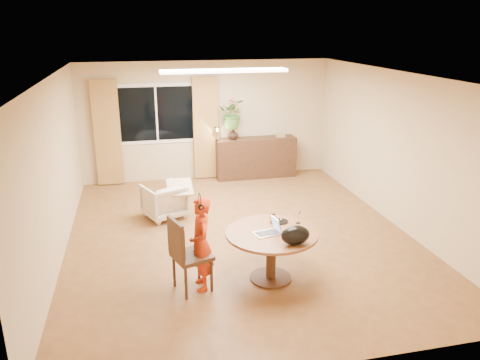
# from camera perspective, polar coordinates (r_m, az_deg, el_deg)

# --- Properties ---
(floor) EXTENTS (6.50, 6.50, 0.00)m
(floor) POSITION_cam_1_polar(r_m,az_deg,el_deg) (7.81, -0.07, -6.76)
(floor) COLOR brown
(floor) RESTS_ON ground
(ceiling) EXTENTS (6.50, 6.50, 0.00)m
(ceiling) POSITION_cam_1_polar(r_m,az_deg,el_deg) (7.10, -0.07, 12.60)
(ceiling) COLOR white
(ceiling) RESTS_ON wall_back
(wall_back) EXTENTS (5.50, 0.00, 5.50)m
(wall_back) POSITION_cam_1_polar(r_m,az_deg,el_deg) (10.46, -4.02, 7.22)
(wall_back) COLOR tan
(wall_back) RESTS_ON floor
(wall_left) EXTENTS (0.00, 6.50, 6.50)m
(wall_left) POSITION_cam_1_polar(r_m,az_deg,el_deg) (7.28, -21.69, 0.97)
(wall_left) COLOR tan
(wall_left) RESTS_ON floor
(wall_right) EXTENTS (0.00, 6.50, 6.50)m
(wall_right) POSITION_cam_1_polar(r_m,az_deg,el_deg) (8.37, 18.65, 3.47)
(wall_right) COLOR tan
(wall_right) RESTS_ON floor
(window) EXTENTS (1.70, 0.03, 1.30)m
(window) POSITION_cam_1_polar(r_m,az_deg,el_deg) (10.30, -10.14, 7.94)
(window) COLOR white
(window) RESTS_ON wall_back
(curtain_left) EXTENTS (0.55, 0.08, 2.25)m
(curtain_left) POSITION_cam_1_polar(r_m,az_deg,el_deg) (10.30, -15.87, 5.51)
(curtain_left) COLOR olive
(curtain_left) RESTS_ON wall_back
(curtain_right) EXTENTS (0.55, 0.08, 2.25)m
(curtain_right) POSITION_cam_1_polar(r_m,az_deg,el_deg) (10.39, -4.19, 6.27)
(curtain_right) COLOR olive
(curtain_right) RESTS_ON wall_back
(ceiling_panel) EXTENTS (2.20, 0.35, 0.05)m
(ceiling_panel) POSITION_cam_1_polar(r_m,az_deg,el_deg) (8.28, -1.95, 13.17)
(ceiling_panel) COLOR white
(ceiling_panel) RESTS_ON ceiling
(dining_table) EXTENTS (1.24, 1.24, 0.70)m
(dining_table) POSITION_cam_1_polar(r_m,az_deg,el_deg) (6.32, 3.85, -7.56)
(dining_table) COLOR brown
(dining_table) RESTS_ON floor
(dining_chair) EXTENTS (0.61, 0.58, 1.03)m
(dining_chair) POSITION_cam_1_polar(r_m,az_deg,el_deg) (6.13, -5.88, -8.94)
(dining_chair) COLOR #321D10
(dining_chair) RESTS_ON floor
(child) EXTENTS (0.47, 0.32, 1.26)m
(child) POSITION_cam_1_polar(r_m,az_deg,el_deg) (6.11, -4.77, -7.76)
(child) COLOR red
(child) RESTS_ON floor
(laptop) EXTENTS (0.36, 0.28, 0.22)m
(laptop) POSITION_cam_1_polar(r_m,az_deg,el_deg) (6.15, 3.23, -5.67)
(laptop) COLOR #B7B7BC
(laptop) RESTS_ON dining_table
(tumbler) EXTENTS (0.09, 0.09, 0.12)m
(tumbler) POSITION_cam_1_polar(r_m,az_deg,el_deg) (6.52, 4.01, -4.72)
(tumbler) COLOR white
(tumbler) RESTS_ON dining_table
(wine_glass) EXTENTS (0.08, 0.08, 0.19)m
(wine_glass) POSITION_cam_1_polar(r_m,az_deg,el_deg) (6.52, 7.14, -4.48)
(wine_glass) COLOR white
(wine_glass) RESTS_ON dining_table
(pot_lid) EXTENTS (0.25, 0.25, 0.03)m
(pot_lid) POSITION_cam_1_polar(r_m,az_deg,el_deg) (6.56, 5.01, -5.00)
(pot_lid) COLOR white
(pot_lid) RESTS_ON dining_table
(handbag) EXTENTS (0.40, 0.28, 0.25)m
(handbag) POSITION_cam_1_polar(r_m,az_deg,el_deg) (5.90, 6.77, -6.70)
(handbag) COLOR black
(handbag) RESTS_ON dining_table
(armchair) EXTENTS (0.88, 0.89, 0.63)m
(armchair) POSITION_cam_1_polar(r_m,az_deg,el_deg) (8.53, -9.24, -2.49)
(armchair) COLOR beige
(armchair) RESTS_ON floor
(throw) EXTENTS (0.45, 0.55, 0.03)m
(throw) POSITION_cam_1_polar(r_m,az_deg,el_deg) (8.40, -7.38, -0.35)
(throw) COLOR beige
(throw) RESTS_ON armchair
(sideboard) EXTENTS (1.81, 0.44, 0.90)m
(sideboard) POSITION_cam_1_polar(r_m,az_deg,el_deg) (10.64, 1.93, 2.75)
(sideboard) COLOR #321D10
(sideboard) RESTS_ON floor
(vase) EXTENTS (0.24, 0.24, 0.25)m
(vase) POSITION_cam_1_polar(r_m,az_deg,el_deg) (10.38, -0.85, 5.65)
(vase) COLOR black
(vase) RESTS_ON sideboard
(bouquet) EXTENTS (0.73, 0.68, 0.66)m
(bouquet) POSITION_cam_1_polar(r_m,az_deg,el_deg) (10.29, -0.88, 8.11)
(bouquet) COLOR #336A27
(bouquet) RESTS_ON vase
(book_stack) EXTENTS (0.21, 0.17, 0.08)m
(book_stack) POSITION_cam_1_polar(r_m,az_deg,el_deg) (10.67, 4.97, 5.47)
(book_stack) COLOR #99774E
(book_stack) RESTS_ON sideboard
(desk_lamp) EXTENTS (0.15, 0.15, 0.32)m
(desk_lamp) POSITION_cam_1_polar(r_m,az_deg,el_deg) (10.25, -2.81, 5.66)
(desk_lamp) COLOR black
(desk_lamp) RESTS_ON sideboard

